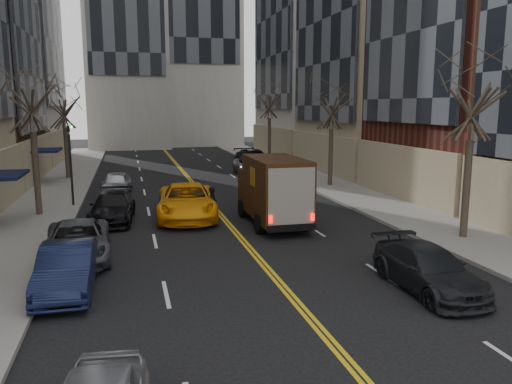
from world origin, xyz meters
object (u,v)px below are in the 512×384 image
Objects in this scene: ups_truck at (273,191)px; observer_sedan at (428,269)px; taxi at (187,201)px; pedestrian at (213,204)px.

ups_truck reaches higher than observer_sedan.
observer_sedan is 12.89m from taxi.
ups_truck is 4.44m from taxi.
ups_truck reaches higher than taxi.
observer_sedan is at bearing -76.52° from ups_truck.
ups_truck is 1.28× the size of observer_sedan.
ups_truck is 3.08m from pedestrian.
pedestrian is (-2.57, 1.52, -0.77)m from ups_truck.
ups_truck is at bearing -112.65° from pedestrian.
ups_truck is 0.97× the size of taxi.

